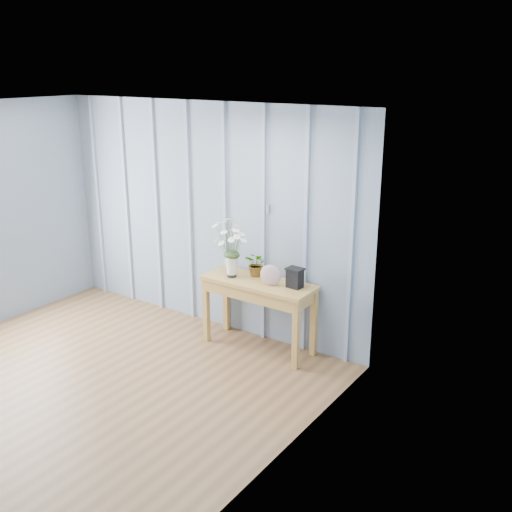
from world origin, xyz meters
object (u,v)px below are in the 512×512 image
Objects in this scene: daisy_vase at (231,241)px; carved_box at (295,278)px; felt_disc_vessel at (271,275)px; sideboard at (259,291)px.

daisy_vase is 3.08× the size of carved_box.
felt_disc_vessel is 0.24m from carved_box.
carved_box is at bearing 9.72° from felt_disc_vessel.
sideboard is 0.59m from daisy_vase.
daisy_vase is 0.55m from felt_disc_vessel.
felt_disc_vessel is 1.08× the size of carved_box.
felt_disc_vessel is at bearing 0.81° from daisy_vase.
carved_box is (0.40, 0.04, 0.22)m from sideboard.
daisy_vase is at bearing 168.45° from felt_disc_vessel.
sideboard is at bearing -173.81° from carved_box.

